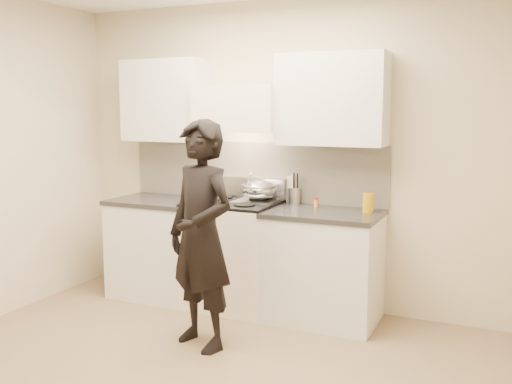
% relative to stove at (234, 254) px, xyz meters
% --- Properties ---
extents(ground_plane, '(4.00, 4.00, 0.00)m').
position_rel_stove_xyz_m(ground_plane, '(0.30, -1.42, -0.47)').
color(ground_plane, '#816649').
extents(room_shell, '(4.04, 3.54, 2.70)m').
position_rel_stove_xyz_m(room_shell, '(0.24, -1.05, 1.12)').
color(room_shell, '#C0B39A').
rests_on(room_shell, ground).
extents(stove, '(0.76, 0.65, 0.96)m').
position_rel_stove_xyz_m(stove, '(0.00, 0.00, 0.00)').
color(stove, white).
rests_on(stove, ground).
extents(counter_right, '(0.92, 0.67, 0.92)m').
position_rel_stove_xyz_m(counter_right, '(0.83, 0.00, -0.01)').
color(counter_right, silver).
rests_on(counter_right, ground).
extents(counter_left, '(0.82, 0.67, 0.92)m').
position_rel_stove_xyz_m(counter_left, '(-0.78, 0.00, -0.01)').
color(counter_left, silver).
rests_on(counter_left, ground).
extents(wok, '(0.33, 0.39, 0.26)m').
position_rel_stove_xyz_m(wok, '(0.20, 0.12, 0.57)').
color(wok, silver).
rests_on(wok, stove).
extents(stock_pot, '(0.30, 0.25, 0.14)m').
position_rel_stove_xyz_m(stock_pot, '(-0.15, -0.14, 0.55)').
color(stock_pot, silver).
rests_on(stock_pot, stove).
extents(utensil_crock, '(0.10, 0.10, 0.27)m').
position_rel_stove_xyz_m(utensil_crock, '(0.48, 0.25, 0.53)').
color(utensil_crock, '#ACACAC').
rests_on(utensil_crock, counter_right).
extents(spice_jar, '(0.04, 0.04, 0.08)m').
position_rel_stove_xyz_m(spice_jar, '(0.70, 0.17, 0.49)').
color(spice_jar, orange).
rests_on(spice_jar, counter_right).
extents(oil_glass, '(0.09, 0.09, 0.16)m').
position_rel_stove_xyz_m(oil_glass, '(1.17, 0.09, 0.52)').
color(oil_glass, '#BB860A').
rests_on(oil_glass, counter_right).
extents(person, '(0.72, 0.59, 1.68)m').
position_rel_stove_xyz_m(person, '(0.17, -0.88, 0.36)').
color(person, black).
rests_on(person, ground).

